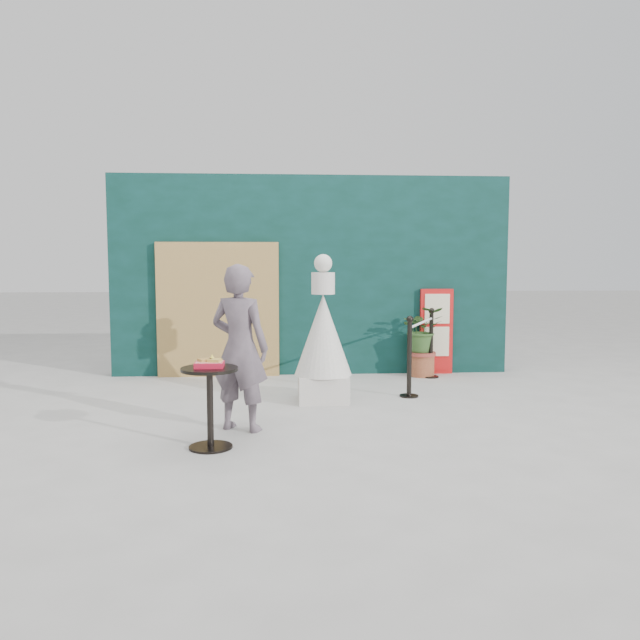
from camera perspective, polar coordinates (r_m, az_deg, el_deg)
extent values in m
plane|color=#ADAAA5|center=(6.61, 0.70, -9.64)|extent=(60.00, 60.00, 0.00)
cube|color=black|center=(9.53, -0.78, 4.08)|extent=(6.00, 0.30, 3.00)
cube|color=tan|center=(9.37, -9.29, 0.93)|extent=(1.80, 0.08, 2.00)
imported|color=slate|center=(6.34, -7.35, -2.53)|extent=(0.73, 0.62, 1.69)
cube|color=red|center=(9.69, 10.58, -1.03)|extent=(0.50, 0.06, 1.30)
cube|color=beige|center=(9.62, 10.67, 1.02)|extent=(0.38, 0.02, 0.45)
cube|color=beige|center=(9.67, 10.62, -1.94)|extent=(0.38, 0.02, 0.45)
cube|color=red|center=(9.72, 10.58, -3.99)|extent=(0.38, 0.02, 0.18)
cube|color=silver|center=(7.71, 0.28, -6.21)|extent=(0.60, 0.60, 0.33)
cone|color=silver|center=(7.61, 0.29, -1.34)|extent=(0.70, 0.70, 0.99)
cylinder|color=beige|center=(7.56, 0.29, 3.38)|extent=(0.29, 0.29, 0.26)
sphere|color=silver|center=(7.56, 0.29, 5.21)|extent=(0.22, 0.22, 0.22)
cylinder|color=black|center=(5.94, -9.96, -11.36)|extent=(0.40, 0.40, 0.02)
cylinder|color=black|center=(5.85, -10.01, -8.07)|extent=(0.06, 0.06, 0.72)
cylinder|color=black|center=(5.77, -10.07, -4.44)|extent=(0.52, 0.52, 0.03)
cube|color=red|center=(5.76, -10.08, -4.05)|extent=(0.26, 0.19, 0.05)
cube|color=red|center=(5.76, -10.08, -3.78)|extent=(0.24, 0.17, 0.00)
cube|color=gold|center=(5.77, -10.47, -3.62)|extent=(0.15, 0.14, 0.02)
cube|color=#E3C453|center=(5.73, -9.61, -3.66)|extent=(0.13, 0.13, 0.02)
cone|color=yellow|center=(5.80, -9.84, -3.39)|extent=(0.06, 0.06, 0.06)
cylinder|color=#945830|center=(9.49, 9.28, -4.15)|extent=(0.37, 0.37, 0.31)
cylinder|color=#993C32|center=(9.47, 9.30, -3.06)|extent=(0.42, 0.42, 0.05)
imported|color=#305323|center=(9.42, 9.33, -0.84)|extent=(0.62, 0.54, 0.69)
cylinder|color=black|center=(8.06, 8.13, -6.88)|extent=(0.24, 0.24, 0.02)
cylinder|color=black|center=(7.98, 8.17, -3.57)|extent=(0.06, 0.06, 0.96)
sphere|color=black|center=(7.91, 8.22, 0.08)|extent=(0.09, 0.09, 0.09)
cylinder|color=black|center=(9.44, 10.07, -5.12)|extent=(0.24, 0.24, 0.02)
cylinder|color=black|center=(9.36, 10.12, -2.29)|extent=(0.06, 0.06, 0.96)
sphere|color=black|center=(9.31, 10.17, 0.82)|extent=(0.09, 0.09, 0.09)
cylinder|color=silver|center=(8.62, 9.26, -0.25)|extent=(0.63, 1.31, 0.03)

